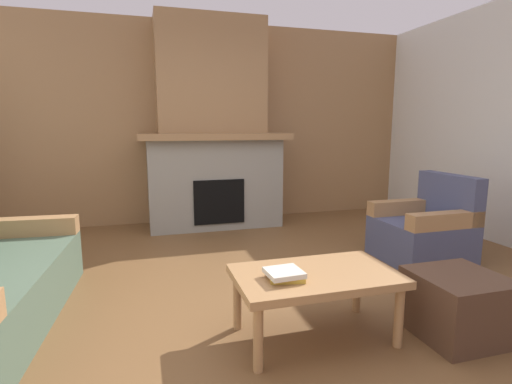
# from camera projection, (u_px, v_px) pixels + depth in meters

# --- Properties ---
(ground) EXTENTS (9.00, 9.00, 0.00)m
(ground) POSITION_uv_depth(u_px,v_px,m) (278.00, 309.00, 2.86)
(ground) COLOR brown
(wall_back_wood_panel) EXTENTS (6.00, 0.12, 2.70)m
(wall_back_wood_panel) POSITION_uv_depth(u_px,v_px,m) (208.00, 124.00, 5.48)
(wall_back_wood_panel) COLOR #997047
(wall_back_wood_panel) RESTS_ON ground
(fireplace) EXTENTS (1.90, 0.82, 2.70)m
(fireplace) POSITION_uv_depth(u_px,v_px,m) (213.00, 138.00, 5.16)
(fireplace) COLOR gray
(fireplace) RESTS_ON ground
(armchair) EXTENTS (0.76, 0.76, 0.85)m
(armchair) POSITION_uv_depth(u_px,v_px,m) (425.00, 231.00, 3.89)
(armchair) COLOR #474C6B
(armchair) RESTS_ON ground
(coffee_table) EXTENTS (1.00, 0.60, 0.43)m
(coffee_table) POSITION_uv_depth(u_px,v_px,m) (315.00, 281.00, 2.42)
(coffee_table) COLOR #A87A4C
(coffee_table) RESTS_ON ground
(ottoman) EXTENTS (0.52, 0.52, 0.40)m
(ottoman) POSITION_uv_depth(u_px,v_px,m) (458.00, 305.00, 2.48)
(ottoman) COLOR #4C3323
(ottoman) RESTS_ON ground
(book_stack_near_edge) EXTENTS (0.25, 0.24, 0.06)m
(book_stack_near_edge) POSITION_uv_depth(u_px,v_px,m) (285.00, 274.00, 2.30)
(book_stack_near_edge) COLOR gold
(book_stack_near_edge) RESTS_ON coffee_table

